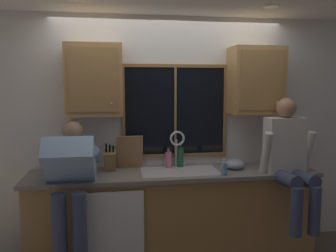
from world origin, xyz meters
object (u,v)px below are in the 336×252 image
object	(u,v)px
person_standing	(71,182)
bottle_green_glass	(169,159)
cutting_board	(130,152)
mixing_bowl	(234,164)
soap_dispenser	(224,169)
knife_block	(110,161)
person_sitting_on_counter	(289,156)
bottle_tall_clear	(180,156)

from	to	relation	value
person_standing	bottle_green_glass	distance (m)	1.07
cutting_board	mixing_bowl	xyz separation A→B (m)	(1.10, -0.20, -0.13)
mixing_bowl	soap_dispenser	size ratio (longest dim) A/B	1.31
cutting_board	mixing_bowl	size ratio (longest dim) A/B	1.65
mixing_bowl	bottle_green_glass	world-z (taller)	bottle_green_glass
person_standing	mixing_bowl	size ratio (longest dim) A/B	6.70
knife_block	bottle_green_glass	bearing A→B (deg)	3.45
mixing_bowl	person_standing	bearing A→B (deg)	-170.21
person_sitting_on_counter	cutting_board	world-z (taller)	person_sitting_on_counter
person_sitting_on_counter	soap_dispenser	xyz separation A→B (m)	(-0.66, 0.05, -0.12)
person_standing	mixing_bowl	bearing A→B (deg)	9.79
bottle_green_glass	bottle_tall_clear	xyz separation A→B (m)	(0.14, 0.03, 0.02)
person_sitting_on_counter	soap_dispenser	size ratio (longest dim) A/B	7.51
person_sitting_on_counter	cutting_board	distance (m)	1.65
mixing_bowl	bottle_green_glass	size ratio (longest dim) A/B	0.98
soap_dispenser	bottle_tall_clear	world-z (taller)	bottle_tall_clear
mixing_bowl	cutting_board	bearing A→B (deg)	169.73
mixing_bowl	soap_dispenser	xyz separation A→B (m)	(-0.19, -0.23, 0.01)
person_standing	knife_block	size ratio (longest dim) A/B	4.58
person_standing	person_sitting_on_counter	xyz separation A→B (m)	(2.14, 0.00, 0.17)
bottle_green_glass	knife_block	bearing A→B (deg)	-176.55
knife_block	bottle_tall_clear	world-z (taller)	knife_block
cutting_board	bottle_green_glass	xyz separation A→B (m)	(0.41, -0.05, -0.09)
person_standing	soap_dispenser	size ratio (longest dim) A/B	8.77
mixing_bowl	bottle_tall_clear	bearing A→B (deg)	162.00
soap_dispenser	bottle_green_glass	size ratio (longest dim) A/B	0.75
mixing_bowl	soap_dispenser	world-z (taller)	soap_dispenser
cutting_board	mixing_bowl	world-z (taller)	cutting_board
person_standing	knife_block	bearing A→B (deg)	48.66
knife_block	bottle_tall_clear	xyz separation A→B (m)	(0.76, 0.07, 0.01)
bottle_green_glass	bottle_tall_clear	size ratio (longest dim) A/B	0.80
person_sitting_on_counter	cutting_board	xyz separation A→B (m)	(-1.57, 0.48, -0.01)
cutting_board	soap_dispenser	world-z (taller)	cutting_board
knife_block	soap_dispenser	world-z (taller)	knife_block
bottle_tall_clear	cutting_board	bearing A→B (deg)	177.91
mixing_bowl	bottle_tall_clear	size ratio (longest dim) A/B	0.79
person_standing	mixing_bowl	world-z (taller)	person_standing
knife_block	soap_dispenser	distance (m)	1.17
knife_block	person_standing	bearing A→B (deg)	-131.34
cutting_board	soap_dispenser	bearing A→B (deg)	-25.32
knife_block	soap_dispenser	bearing A→B (deg)	-17.14
cutting_board	soap_dispenser	xyz separation A→B (m)	(0.91, -0.43, -0.11)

